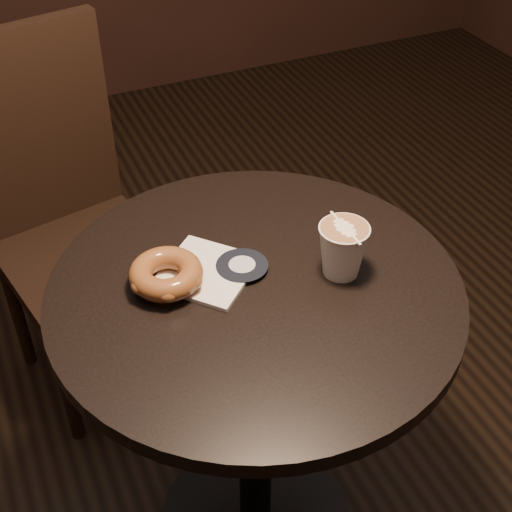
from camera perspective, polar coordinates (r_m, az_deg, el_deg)
name	(u,v)px	position (r m, az deg, el deg)	size (l,w,h in m)	color
cafe_table	(255,365)	(1.33, -0.06, -8.71)	(0.70, 0.70, 0.75)	black
chair	(62,203)	(1.81, -15.28, 4.09)	(0.45, 0.45, 0.95)	black
pastry_bag	(207,272)	(1.21, -3.96, -1.26)	(0.15, 0.15, 0.01)	silver
doughnut	(166,274)	(1.18, -7.21, -1.41)	(0.12, 0.12, 0.04)	brown
latte_cup	(342,250)	(1.19, 6.93, 0.46)	(0.09, 0.09, 0.10)	silver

